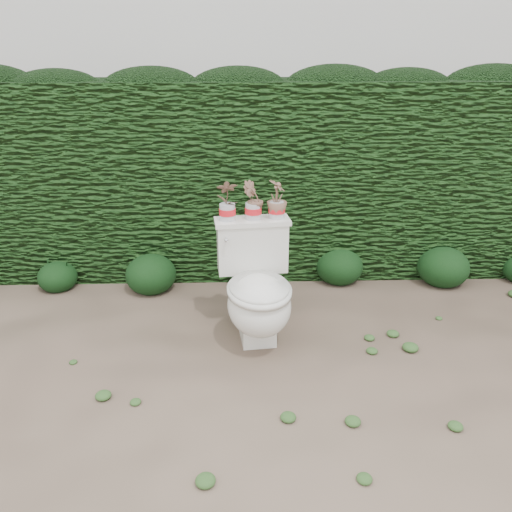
{
  "coord_description": "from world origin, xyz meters",
  "views": [
    {
      "loc": [
        -0.04,
        -2.73,
        1.79
      ],
      "look_at": [
        0.05,
        0.33,
        0.55
      ],
      "focal_mm": 35.0,
      "sensor_mm": 36.0,
      "label": 1
    }
  ],
  "objects_px": {
    "toilet": "(257,292)",
    "potted_plant_left": "(227,201)",
    "potted_plant_center": "(253,201)",
    "potted_plant_right": "(277,200)"
  },
  "relations": [
    {
      "from": "potted_plant_center",
      "to": "potted_plant_right",
      "type": "distance_m",
      "value": 0.16
    },
    {
      "from": "toilet",
      "to": "potted_plant_center",
      "type": "height_order",
      "value": "potted_plant_center"
    },
    {
      "from": "potted_plant_center",
      "to": "potted_plant_right",
      "type": "bearing_deg",
      "value": 173.02
    },
    {
      "from": "toilet",
      "to": "potted_plant_left",
      "type": "bearing_deg",
      "value": 124.31
    },
    {
      "from": "potted_plant_left",
      "to": "potted_plant_center",
      "type": "distance_m",
      "value": 0.17
    },
    {
      "from": "potted_plant_right",
      "to": "toilet",
      "type": "bearing_deg",
      "value": 153.95
    },
    {
      "from": "toilet",
      "to": "potted_plant_left",
      "type": "height_order",
      "value": "potted_plant_left"
    },
    {
      "from": "potted_plant_left",
      "to": "potted_plant_center",
      "type": "relative_size",
      "value": 1.07
    },
    {
      "from": "potted_plant_center",
      "to": "potted_plant_left",
      "type": "bearing_deg",
      "value": -6.98
    },
    {
      "from": "toilet",
      "to": "potted_plant_left",
      "type": "relative_size",
      "value": 3.02
    }
  ]
}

